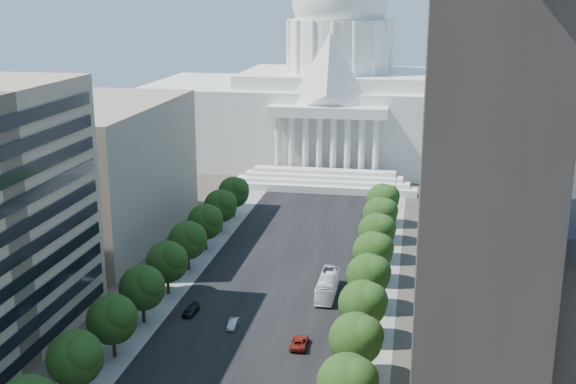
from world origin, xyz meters
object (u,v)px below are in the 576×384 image
Objects in this scene: car_red at (299,342)px; car_dark_b at (191,310)px; city_bus at (328,285)px; car_silver at (233,324)px.

car_red reaches higher than car_dark_b.
car_red is 0.42× the size of city_bus.
city_bus reaches higher than car_silver.
car_silver is 0.84× the size of car_dark_b.
city_bus is at bearing -96.48° from car_red.
car_silver is at bearing -129.87° from city_bus.
car_silver is at bearing -19.63° from car_dark_b.
car_dark_b is (-20.04, 8.37, -0.09)m from car_red.
car_red is 21.72m from car_dark_b.
car_red is 20.76m from city_bus.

